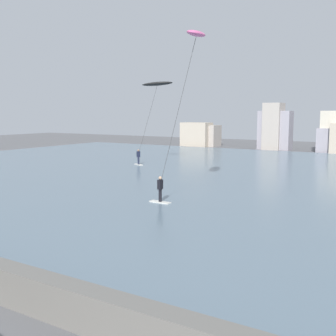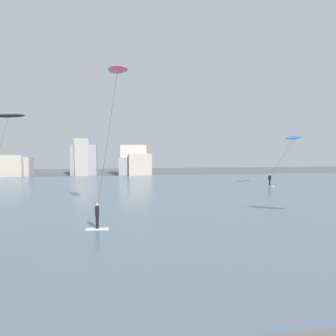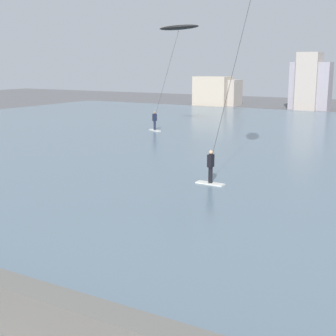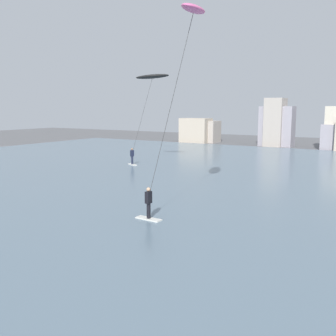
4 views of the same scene
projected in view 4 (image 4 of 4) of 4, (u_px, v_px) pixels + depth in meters
name	position (u px, v px, depth m)	size (l,w,h in m)	color
water_bay	(278.00, 183.00, 28.80)	(84.00, 52.00, 0.10)	slate
far_shore_buildings	(282.00, 130.00, 56.15)	(28.50, 5.54, 7.14)	#B7A893
kitesurfer_pink	(189.00, 28.00, 18.87)	(3.02, 4.10, 10.88)	silver
kitesurfer_black	(150.00, 84.00, 36.67)	(4.23, 2.61, 8.87)	silver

